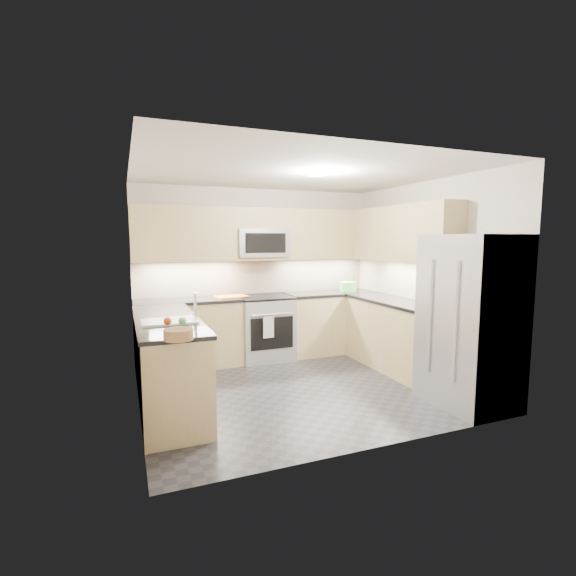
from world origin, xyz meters
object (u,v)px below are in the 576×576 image
object	(u,v)px
microwave	(261,243)
refrigerator	(470,321)
cutting_board	(231,296)
fruit_basket	(178,334)
utensil_bowl	(348,287)
gas_range	(265,328)

from	to	relation	value
microwave	refrigerator	distance (m)	3.04
refrigerator	cutting_board	world-z (taller)	refrigerator
microwave	refrigerator	size ratio (longest dim) A/B	0.42
fruit_basket	cutting_board	bearing A→B (deg)	66.29
microwave	cutting_board	xyz separation A→B (m)	(-0.48, -0.09, -0.75)
utensil_bowl	fruit_basket	distance (m)	3.68
microwave	cutting_board	bearing A→B (deg)	-169.77
utensil_bowl	fruit_basket	size ratio (longest dim) A/B	1.08
microwave	cutting_board	world-z (taller)	microwave
fruit_basket	microwave	bearing A→B (deg)	58.13
microwave	utensil_bowl	distance (m)	1.55
refrigerator	gas_range	bearing A→B (deg)	120.88
microwave	fruit_basket	xyz separation A→B (m)	(-1.50, -2.42, -0.72)
gas_range	refrigerator	bearing A→B (deg)	-59.12
gas_range	microwave	world-z (taller)	microwave
utensil_bowl	fruit_basket	xyz separation A→B (m)	(-2.89, -2.28, -0.03)
gas_range	fruit_basket	distance (m)	2.79
gas_range	microwave	bearing A→B (deg)	90.00
gas_range	fruit_basket	size ratio (longest dim) A/B	3.79
gas_range	utensil_bowl	bearing A→B (deg)	-0.49
refrigerator	fruit_basket	distance (m)	2.96
gas_range	utensil_bowl	world-z (taller)	utensil_bowl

